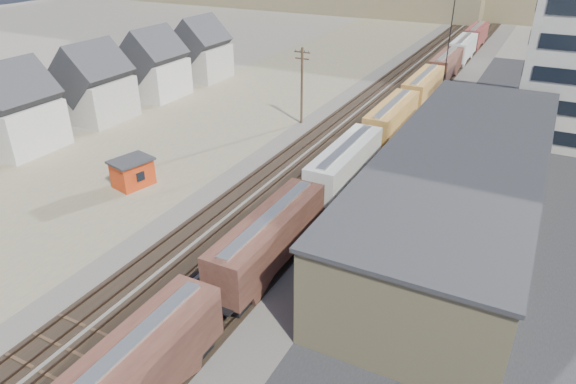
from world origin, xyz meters
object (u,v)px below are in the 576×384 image
at_px(utility_pole_north, 302,84).
at_px(parked_car_blue, 540,113).
at_px(freight_train, 409,101).
at_px(maintenance_shed, 132,172).

bearing_deg(utility_pole_north, parked_car_blue, 30.50).
xyz_separation_m(freight_train, maintenance_shed, (-19.25, -31.83, -1.32)).
relative_size(utility_pole_north, parked_car_blue, 1.84).
distance_m(freight_train, utility_pole_north, 14.52).
height_order(utility_pole_north, parked_car_blue, utility_pole_north).
height_order(freight_train, maintenance_shed, freight_train).
bearing_deg(parked_car_blue, utility_pole_north, 162.69).
relative_size(freight_train, utility_pole_north, 11.97).
relative_size(freight_train, parked_car_blue, 21.99).
relative_size(freight_train, maintenance_shed, 26.44).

